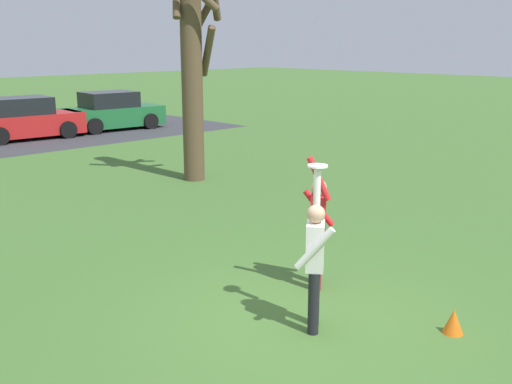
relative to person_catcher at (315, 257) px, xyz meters
The scene contains 8 objects.
ground_plane 1.02m from the person_catcher, 81.24° to the left, with size 120.00×120.00×0.00m, color #426B2D.
person_catcher is the anchor object (origin of this frame).
person_defender 1.38m from the person_catcher, 38.20° to the left, with size 0.65×0.64×2.05m.
frisbee_disc 1.13m from the person_catcher, 38.20° to the left, with size 0.25×0.25×0.02m, color white.
parked_car_red 18.36m from the person_catcher, 76.95° to the left, with size 4.24×2.30×1.59m.
parked_car_green 19.51m from the person_catcher, 66.05° to the left, with size 4.24×2.30×1.59m.
bare_tree_tall 9.25m from the person_catcher, 60.81° to the left, with size 1.82×1.72×6.03m.
field_cone_orange 1.94m from the person_catcher, 48.50° to the right, with size 0.26×0.26×0.32m, color orange.
Camera 1 is at (-5.49, -4.78, 3.57)m, focal length 41.89 mm.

